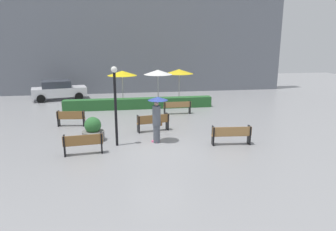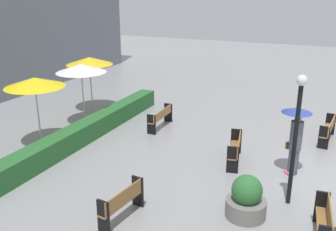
% 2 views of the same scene
% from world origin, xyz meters
% --- Properties ---
extents(ground_plane, '(60.00, 60.00, 0.00)m').
position_xyz_m(ground_plane, '(0.00, 0.00, 0.00)').
color(ground_plane, gray).
extents(bench_back_row, '(1.81, 0.38, 0.83)m').
position_xyz_m(bench_back_row, '(2.06, 6.32, 0.50)').
color(bench_back_row, '#9E7242').
rests_on(bench_back_row, ground).
extents(bench_near_left, '(1.65, 0.49, 0.88)m').
position_xyz_m(bench_near_left, '(-3.26, -0.39, 0.52)').
color(bench_near_left, olive).
rests_on(bench_near_left, ground).
extents(bench_mid_center, '(1.75, 0.68, 0.91)m').
position_xyz_m(bench_mid_center, '(0.04, 2.58, 0.54)').
color(bench_mid_center, olive).
rests_on(bench_mid_center, ground).
extents(bench_far_left, '(1.55, 0.52, 0.87)m').
position_xyz_m(bench_far_left, '(-4.41, 4.34, 0.51)').
color(bench_far_left, olive).
rests_on(bench_far_left, ground).
extents(bench_near_right, '(1.84, 0.53, 0.88)m').
position_xyz_m(bench_near_right, '(3.34, -0.19, 0.52)').
color(bench_near_right, '#9E7242').
rests_on(bench_near_right, ground).
extents(pedestrian_with_umbrella, '(0.93, 0.93, 2.18)m').
position_xyz_m(pedestrian_with_umbrella, '(0.02, 0.73, 1.38)').
color(pedestrian_with_umbrella, '#4C515B').
rests_on(pedestrian_with_umbrella, ground).
extents(planter_pot, '(1.06, 1.06, 1.16)m').
position_xyz_m(planter_pot, '(-2.99, 1.51, 0.49)').
color(planter_pot, slate).
rests_on(planter_pot, ground).
extents(lamp_post, '(0.28, 0.28, 3.61)m').
position_xyz_m(lamp_post, '(-1.87, 0.58, 2.24)').
color(lamp_post, black).
rests_on(lamp_post, ground).
extents(patio_umbrella_yellow, '(2.16, 2.16, 2.58)m').
position_xyz_m(patio_umbrella_yellow, '(-1.40, 9.73, 2.40)').
color(patio_umbrella_yellow, silver).
rests_on(patio_umbrella_yellow, ground).
extents(patio_umbrella_white, '(2.11, 2.11, 2.62)m').
position_xyz_m(patio_umbrella_white, '(1.23, 9.62, 2.44)').
color(patio_umbrella_white, silver).
rests_on(patio_umbrella_white, ground).
extents(patio_umbrella_yellow_far, '(2.18, 2.18, 2.57)m').
position_xyz_m(patio_umbrella_yellow_far, '(3.00, 10.46, 2.39)').
color(patio_umbrella_yellow_far, silver).
rests_on(patio_umbrella_yellow_far, ground).
extents(hedge_strip, '(10.44, 0.70, 0.74)m').
position_xyz_m(hedge_strip, '(-0.30, 8.40, 0.37)').
color(hedge_strip, '#28602D').
rests_on(hedge_strip, ground).
extents(building_facade, '(28.00, 1.20, 11.21)m').
position_xyz_m(building_facade, '(0.00, 16.00, 5.60)').
color(building_facade, slate).
rests_on(building_facade, ground).
extents(parked_car, '(4.48, 2.67, 1.57)m').
position_xyz_m(parked_car, '(-6.52, 12.85, 0.82)').
color(parked_car, silver).
rests_on(parked_car, ground).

